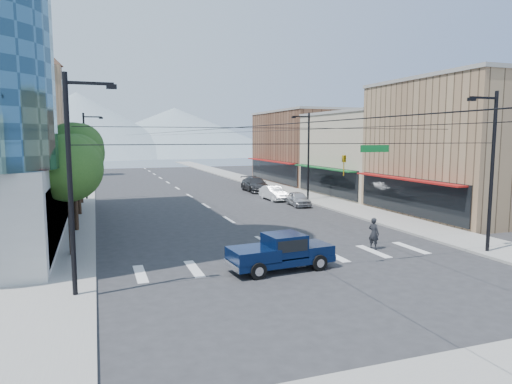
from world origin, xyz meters
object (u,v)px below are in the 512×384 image
pickup_truck (280,251)px  pedestrian (374,233)px  parked_car_far (255,184)px  parked_car_near (298,199)px  parked_car_mid (274,193)px

pickup_truck → pedestrian: size_ratio=2.93×
parked_car_far → pedestrian: bearing=-94.4°
pedestrian → parked_car_far: size_ratio=0.31×
pedestrian → parked_car_near: size_ratio=0.47×
parked_car_near → parked_car_far: bearing=95.8°
pedestrian → parked_car_mid: (2.24, 21.46, -0.19)m
parked_car_near → parked_car_mid: parked_car_mid is taller
parked_car_near → parked_car_far: 12.31m
parked_car_mid → parked_car_far: size_ratio=0.76×
parked_car_near → parked_car_far: (-0.00, 12.30, 0.18)m
pickup_truck → parked_car_mid: 25.25m
pickup_truck → parked_car_near: size_ratio=1.37×
pedestrian → parked_car_mid: pedestrian is taller
parked_car_mid → parked_car_near: bearing=-83.6°
parked_car_near → parked_car_mid: 4.56m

